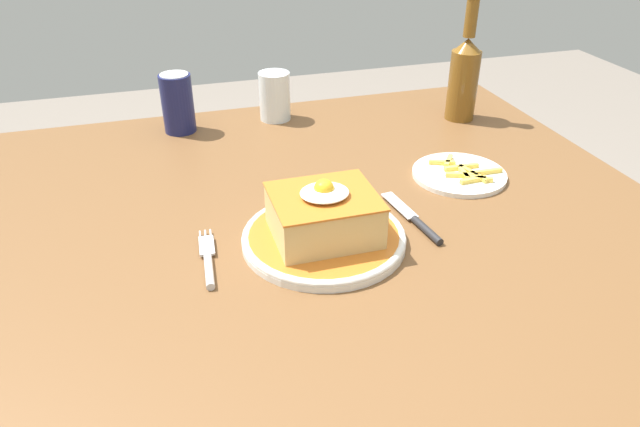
{
  "coord_description": "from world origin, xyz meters",
  "views": [
    {
      "loc": [
        -0.2,
        -0.77,
        1.25
      ],
      "look_at": [
        0.02,
        -0.04,
        0.79
      ],
      "focal_mm": 33.26,
      "sensor_mm": 36.0,
      "label": 1
    }
  ],
  "objects_px": {
    "soda_can": "(178,103)",
    "drinking_glass": "(275,99)",
    "beer_bottle_amber": "(464,75)",
    "side_plate_fries": "(460,174)",
    "knife": "(419,223)",
    "fork": "(208,262)",
    "main_plate": "(324,238)"
  },
  "relations": [
    {
      "from": "main_plate",
      "to": "fork",
      "type": "height_order",
      "value": "main_plate"
    },
    {
      "from": "main_plate",
      "to": "drinking_glass",
      "type": "relative_size",
      "value": 2.35
    },
    {
      "from": "side_plate_fries",
      "to": "beer_bottle_amber",
      "type": "bearing_deg",
      "value": 62.3
    },
    {
      "from": "fork",
      "to": "drinking_glass",
      "type": "distance_m",
      "value": 0.56
    },
    {
      "from": "fork",
      "to": "drinking_glass",
      "type": "height_order",
      "value": "drinking_glass"
    },
    {
      "from": "knife",
      "to": "soda_can",
      "type": "xyz_separation_m",
      "value": [
        -0.32,
        0.5,
        0.06
      ]
    },
    {
      "from": "knife",
      "to": "soda_can",
      "type": "bearing_deg",
      "value": 123.03
    },
    {
      "from": "knife",
      "to": "drinking_glass",
      "type": "xyz_separation_m",
      "value": [
        -0.11,
        0.51,
        0.04
      ]
    },
    {
      "from": "knife",
      "to": "fork",
      "type": "bearing_deg",
      "value": -177.89
    },
    {
      "from": "knife",
      "to": "side_plate_fries",
      "type": "relative_size",
      "value": 0.97
    },
    {
      "from": "side_plate_fries",
      "to": "knife",
      "type": "bearing_deg",
      "value": -136.91
    },
    {
      "from": "knife",
      "to": "drinking_glass",
      "type": "height_order",
      "value": "drinking_glass"
    },
    {
      "from": "fork",
      "to": "knife",
      "type": "distance_m",
      "value": 0.33
    },
    {
      "from": "soda_can",
      "to": "drinking_glass",
      "type": "height_order",
      "value": "soda_can"
    },
    {
      "from": "soda_can",
      "to": "drinking_glass",
      "type": "relative_size",
      "value": 1.18
    },
    {
      "from": "beer_bottle_amber",
      "to": "main_plate",
      "type": "bearing_deg",
      "value": -137.84
    },
    {
      "from": "fork",
      "to": "side_plate_fries",
      "type": "bearing_deg",
      "value": 17.18
    },
    {
      "from": "soda_can",
      "to": "knife",
      "type": "bearing_deg",
      "value": -56.97
    },
    {
      "from": "fork",
      "to": "soda_can",
      "type": "relative_size",
      "value": 1.14
    },
    {
      "from": "fork",
      "to": "beer_bottle_amber",
      "type": "bearing_deg",
      "value": 33.56
    },
    {
      "from": "fork",
      "to": "soda_can",
      "type": "distance_m",
      "value": 0.51
    },
    {
      "from": "soda_can",
      "to": "beer_bottle_amber",
      "type": "bearing_deg",
      "value": -9.79
    },
    {
      "from": "fork",
      "to": "knife",
      "type": "relative_size",
      "value": 0.86
    },
    {
      "from": "beer_bottle_amber",
      "to": "side_plate_fries",
      "type": "relative_size",
      "value": 1.56
    },
    {
      "from": "side_plate_fries",
      "to": "drinking_glass",
      "type": "bearing_deg",
      "value": 124.81
    },
    {
      "from": "fork",
      "to": "side_plate_fries",
      "type": "xyz_separation_m",
      "value": [
        0.48,
        0.15,
        -0.0
      ]
    },
    {
      "from": "fork",
      "to": "beer_bottle_amber",
      "type": "relative_size",
      "value": 0.53
    },
    {
      "from": "beer_bottle_amber",
      "to": "drinking_glass",
      "type": "height_order",
      "value": "beer_bottle_amber"
    },
    {
      "from": "soda_can",
      "to": "drinking_glass",
      "type": "xyz_separation_m",
      "value": [
        0.21,
        0.01,
        -0.02
      ]
    },
    {
      "from": "fork",
      "to": "beer_bottle_amber",
      "type": "height_order",
      "value": "beer_bottle_amber"
    },
    {
      "from": "soda_can",
      "to": "side_plate_fries",
      "type": "distance_m",
      "value": 0.59
    },
    {
      "from": "main_plate",
      "to": "soda_can",
      "type": "distance_m",
      "value": 0.53
    }
  ]
}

